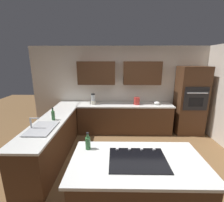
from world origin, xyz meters
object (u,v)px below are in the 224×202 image
blender (93,100)px  sink_unit (41,128)px  mixing_bowl (157,103)px  oil_bottle (88,143)px  kettle (137,101)px  dish_soap_bottle (53,115)px  cooktop (138,159)px  wall_oven (190,101)px

blender → sink_unit: bearing=66.3°
mixing_bowl → oil_bottle: 2.97m
mixing_bowl → kettle: size_ratio=0.81×
kettle → mixing_bowl: bearing=180.0°
mixing_bowl → dish_soap_bottle: size_ratio=0.63×
cooktop → oil_bottle: oil_bottle is taller
sink_unit → cooktop: size_ratio=0.92×
blender → mixing_bowl: (-1.90, -0.00, -0.09)m
mixing_bowl → kettle: (0.60, 0.00, 0.06)m
blender → mixing_bowl: 1.90m
blender → oil_bottle: blender is taller
kettle → oil_bottle: oil_bottle is taller
sink_unit → blender: bearing=-113.7°
kettle → oil_bottle: 2.68m
oil_bottle → sink_unit: bearing=-34.1°
cooktop → dish_soap_bottle: dish_soap_bottle is taller
sink_unit → blender: blender is taller
sink_unit → oil_bottle: bearing=145.9°
dish_soap_bottle → kettle: bearing=-147.4°
blender → oil_bottle: size_ratio=1.21×
cooktop → kettle: kettle is taller
wall_oven → kettle: wall_oven is taller
blender → kettle: (-1.30, -0.00, -0.03)m
cooktop → blender: (0.95, -2.73, 0.13)m
wall_oven → oil_bottle: wall_oven is taller
cooktop → wall_oven: bearing=-125.3°
sink_unit → dish_soap_bottle: dish_soap_bottle is taller
oil_bottle → wall_oven: bearing=-136.9°
wall_oven → dish_soap_bottle: (3.62, 1.32, 0.00)m
wall_oven → cooktop: 3.38m
wall_oven → mixing_bowl: size_ratio=11.40×
wall_oven → mixing_bowl: bearing=1.7°
cooktop → blender: 2.89m
mixing_bowl → dish_soap_bottle: 2.92m
wall_oven → oil_bottle: 3.64m
sink_unit → mixing_bowl: sink_unit is taller
mixing_bowl → kettle: 0.60m
mixing_bowl → oil_bottle: bearing=56.0°
sink_unit → cooktop: bearing=151.1°
wall_oven → mixing_bowl: wall_oven is taller
wall_oven → sink_unit: wall_oven is taller
sink_unit → oil_bottle: 1.23m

